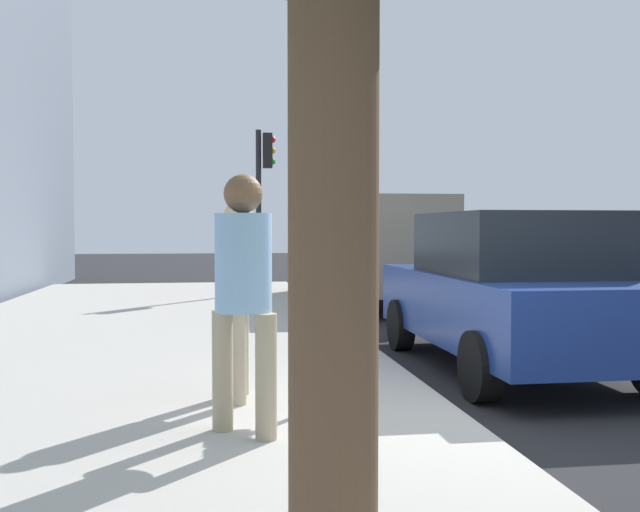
{
  "coord_description": "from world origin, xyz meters",
  "views": [
    {
      "loc": [
        -5.27,
        1.96,
        1.61
      ],
      "look_at": [
        1.61,
        0.93,
        1.33
      ],
      "focal_mm": 40.46,
      "sensor_mm": 36.0,
      "label": 1
    }
  ],
  "objects_px": {
    "parked_sedan_near": "(511,291)",
    "parked_van_far": "(375,245)",
    "parking_meter": "(354,278)",
    "pedestrian_at_meter": "(238,285)",
    "traffic_signal": "(263,184)",
    "pedestrian_bystander": "(243,280)"
  },
  "relations": [
    {
      "from": "parked_sedan_near",
      "to": "parked_van_far",
      "type": "relative_size",
      "value": 0.84
    },
    {
      "from": "parking_meter",
      "to": "pedestrian_at_meter",
      "type": "distance_m",
      "value": 1.0
    },
    {
      "from": "parking_meter",
      "to": "traffic_signal",
      "type": "xyz_separation_m",
      "value": [
        9.85,
        0.1,
        1.41
      ]
    },
    {
      "from": "parking_meter",
      "to": "traffic_signal",
      "type": "distance_m",
      "value": 9.95
    },
    {
      "from": "parking_meter",
      "to": "parked_sedan_near",
      "type": "xyz_separation_m",
      "value": [
        1.56,
        -2.1,
        -0.27
      ]
    },
    {
      "from": "pedestrian_at_meter",
      "to": "traffic_signal",
      "type": "relative_size",
      "value": 0.47
    },
    {
      "from": "parking_meter",
      "to": "parked_van_far",
      "type": "bearing_deg",
      "value": -14.07
    },
    {
      "from": "pedestrian_at_meter",
      "to": "parked_van_far",
      "type": "height_order",
      "value": "parked_van_far"
    },
    {
      "from": "pedestrian_bystander",
      "to": "pedestrian_at_meter",
      "type": "bearing_deg",
      "value": 42.6
    },
    {
      "from": "parked_sedan_near",
      "to": "traffic_signal",
      "type": "relative_size",
      "value": 1.22
    },
    {
      "from": "pedestrian_at_meter",
      "to": "parked_sedan_near",
      "type": "xyz_separation_m",
      "value": [
        1.56,
        -3.09,
        -0.23
      ]
    },
    {
      "from": "parking_meter",
      "to": "parked_sedan_near",
      "type": "relative_size",
      "value": 0.32
    },
    {
      "from": "pedestrian_at_meter",
      "to": "pedestrian_bystander",
      "type": "height_order",
      "value": "pedestrian_bystander"
    },
    {
      "from": "pedestrian_bystander",
      "to": "parked_van_far",
      "type": "distance_m",
      "value": 9.91
    },
    {
      "from": "parking_meter",
      "to": "pedestrian_bystander",
      "type": "xyz_separation_m",
      "value": [
        -1.05,
        1.0,
        0.07
      ]
    },
    {
      "from": "pedestrian_bystander",
      "to": "parked_sedan_near",
      "type": "relative_size",
      "value": 0.41
    },
    {
      "from": "parked_van_far",
      "to": "traffic_signal",
      "type": "bearing_deg",
      "value": 55.93
    },
    {
      "from": "parked_sedan_near",
      "to": "parked_van_far",
      "type": "xyz_separation_m",
      "value": [
        6.8,
        -0.0,
        0.36
      ]
    },
    {
      "from": "parking_meter",
      "to": "parked_sedan_near",
      "type": "bearing_deg",
      "value": -53.27
    },
    {
      "from": "parked_van_far",
      "to": "traffic_signal",
      "type": "xyz_separation_m",
      "value": [
        1.48,
        2.19,
        1.32
      ]
    },
    {
      "from": "pedestrian_bystander",
      "to": "parked_van_far",
      "type": "relative_size",
      "value": 0.35
    },
    {
      "from": "pedestrian_at_meter",
      "to": "pedestrian_bystander",
      "type": "xyz_separation_m",
      "value": [
        -1.05,
        0.0,
        0.12
      ]
    }
  ]
}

